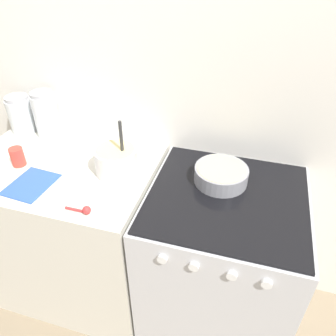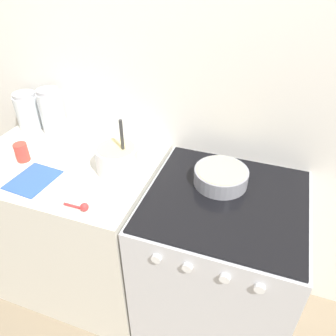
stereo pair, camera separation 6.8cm
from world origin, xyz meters
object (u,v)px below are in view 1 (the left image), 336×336
Objects in this scene: mixing_bowl at (116,159)px; tin_can at (17,157)px; stove at (218,263)px; storage_jar_left at (22,117)px; baking_pan at (221,174)px; storage_jar_middle at (47,117)px.

mixing_bowl is 2.97× the size of tin_can.
stove is 4.28× the size of storage_jar_left.
mixing_bowl is 1.14× the size of baking_pan.
stove is 1.23m from storage_jar_middle.
mixing_bowl is 0.50m from baking_pan.
stove is 9.75× the size of tin_can.
storage_jar_left is at bearing 161.91° from mixing_bowl.
tin_can reaches higher than baking_pan.
storage_jar_middle is at bearing 171.17° from baking_pan.
tin_can is at bearing -177.14° from stove.
storage_jar_left is (-1.17, 0.16, 0.05)m from baking_pan.
mixing_bowl is 1.08× the size of storage_jar_middle.
storage_jar_middle reaches higher than stove.
storage_jar_middle is (-0.51, 0.22, 0.04)m from mixing_bowl.
mixing_bowl is at bearing 9.24° from tin_can.
tin_can reaches higher than stove.
storage_jar_middle reaches higher than baking_pan.
tin_can is at bearing -58.55° from storage_jar_left.
baking_pan is 1.02m from storage_jar_middle.
stove is at bearing -13.45° from storage_jar_middle.
storage_jar_middle is 2.75× the size of tin_can.
storage_jar_left is at bearing 168.35° from stove.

